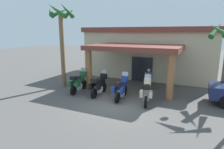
{
  "coord_description": "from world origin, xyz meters",
  "views": [
    {
      "loc": [
        4.08,
        -10.02,
        4.22
      ],
      "look_at": [
        -1.27,
        2.55,
        1.2
      ],
      "focal_mm": 31.23,
      "sensor_mm": 36.0,
      "label": 1
    }
  ],
  "objects": [
    {
      "name": "motorcycle_black",
      "position": [
        -1.68,
        1.26,
        0.7
      ],
      "size": [
        0.71,
        2.21,
        1.61
      ],
      "rotation": [
        0.0,
        0.0,
        1.59
      ],
      "color": "black",
      "rests_on": "ground_plane"
    },
    {
      "name": "motel_building",
      "position": [
        0.11,
        9.12,
        2.34
      ],
      "size": [
        12.23,
        11.05,
        4.6
      ],
      "rotation": [
        0.0,
        0.0,
        -0.04
      ],
      "color": "beige",
      "rests_on": "ground_plane"
    },
    {
      "name": "motorcycle_cream",
      "position": [
        1.63,
        1.03,
        0.7
      ],
      "size": [
        0.86,
        2.2,
        1.61
      ],
      "rotation": [
        0.0,
        0.0,
        1.74
      ],
      "color": "black",
      "rests_on": "ground_plane"
    },
    {
      "name": "ground_plane",
      "position": [
        0.0,
        0.0,
        0.0
      ],
      "size": [
        80.0,
        80.0,
        0.0
      ],
      "primitive_type": "plane",
      "color": "#514F4C"
    },
    {
      "name": "palm_tree_roadside",
      "position": [
        -5.16,
        2.12,
        4.47
      ],
      "size": [
        2.13,
        2.22,
        6.22
      ],
      "color": "brown",
      "rests_on": "ground_plane"
    },
    {
      "name": "pedestrian",
      "position": [
        1.25,
        3.14,
        1.0
      ],
      "size": [
        0.49,
        0.32,
        1.72
      ],
      "rotation": [
        0.0,
        0.0,
        1.99
      ],
      "color": "brown",
      "rests_on": "ground_plane"
    },
    {
      "name": "motorcycle_blue",
      "position": [
        -0.03,
        1.11,
        0.7
      ],
      "size": [
        0.72,
        2.21,
        1.61
      ],
      "rotation": [
        0.0,
        0.0,
        1.62
      ],
      "color": "black",
      "rests_on": "ground_plane"
    },
    {
      "name": "motorcycle_green",
      "position": [
        -3.34,
        1.32,
        0.7
      ],
      "size": [
        0.74,
        2.21,
        1.61
      ],
      "rotation": [
        0.0,
        0.0,
        1.66
      ],
      "color": "black",
      "rests_on": "ground_plane"
    }
  ]
}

